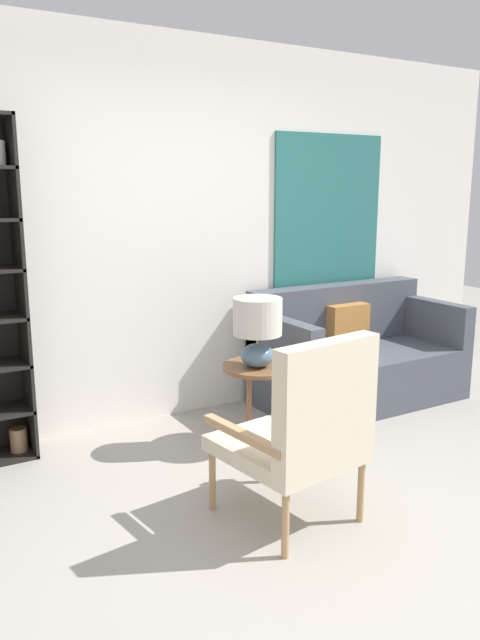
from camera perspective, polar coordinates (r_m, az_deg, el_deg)
ground_plane at (r=3.16m, az=8.25°, el=-19.97°), size 14.00×14.00×0.00m
wall_back at (r=4.46m, az=-7.38°, el=7.92°), size 6.40×0.08×2.70m
armchair at (r=3.09m, az=5.98°, el=-9.59°), size 0.68×0.72×0.99m
couch at (r=5.05m, az=10.45°, el=-3.46°), size 1.61×0.83×0.89m
side_table at (r=4.05m, az=1.89°, el=-4.99°), size 0.50×0.50×0.54m
table_lamp at (r=3.92m, az=1.61°, el=-0.51°), size 0.31×0.31×0.45m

